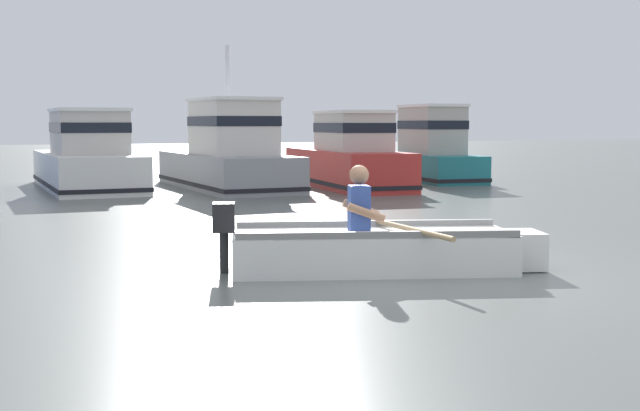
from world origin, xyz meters
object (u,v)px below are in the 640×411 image
Objects in this scene: rowboat_with_person at (378,249)px; moored_boat_red at (348,159)px; moored_boat_white at (87,159)px; moored_boat_grey at (229,156)px; moored_boat_teal at (427,153)px.

rowboat_with_person is 0.63× the size of moored_boat_red.
moored_boat_white reaches higher than rowboat_with_person.
rowboat_with_person is 13.52m from moored_boat_white.
moored_boat_red is at bearing 68.89° from rowboat_with_person.
moored_boat_white is at bearing 162.20° from moored_boat_grey.
rowboat_with_person is 0.69× the size of moored_boat_teal.
moored_boat_teal reaches higher than rowboat_with_person.
moored_boat_grey is (3.37, -1.08, 0.09)m from moored_boat_white.
rowboat_with_person is 12.40m from moored_boat_grey.
moored_boat_grey reaches higher than moored_boat_white.
moored_boat_grey is 3.06m from moored_boat_red.
rowboat_with_person is at bearing -82.05° from moored_boat_white.
moored_boat_red reaches higher than rowboat_with_person.
moored_boat_red is at bearing -152.01° from moored_boat_teal.
moored_boat_red is 1.10× the size of moored_boat_teal.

